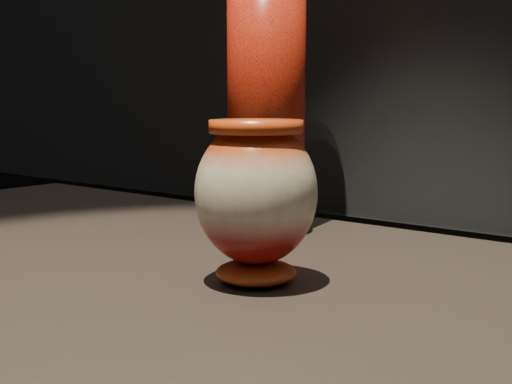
# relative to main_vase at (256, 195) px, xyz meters

# --- Properties ---
(main_vase) EXTENTS (0.17, 0.17, 0.18)m
(main_vase) POSITION_rel_main_vase_xyz_m (0.00, 0.00, 0.00)
(main_vase) COLOR maroon
(main_vase) RESTS_ON display_plinth
(tall_vase) EXTENTS (0.18, 0.18, 0.45)m
(tall_vase) POSITION_rel_main_vase_xyz_m (-0.18, 0.25, 0.12)
(tall_vase) COLOR red
(tall_vase) RESTS_ON display_plinth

